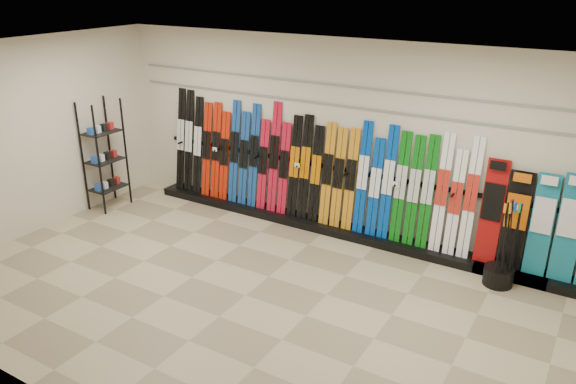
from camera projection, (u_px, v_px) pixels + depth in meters
The scene contains 12 objects.
floor at pixel (246, 295), 7.22m from camera, with size 8.00×8.00×0.00m, color gray.
back_wall at pixel (336, 137), 8.66m from camera, with size 8.00×8.00×0.00m, color beige.
left_wall at pixel (28, 138), 8.58m from camera, with size 5.00×5.00×0.00m, color beige.
ceiling at pixel (238, 58), 6.11m from camera, with size 8.00×8.00×0.00m, color silver.
ski_rack_base at pixel (340, 230), 8.90m from camera, with size 8.00×0.40×0.12m, color black.
skis at pixel (304, 168), 8.97m from camera, with size 5.37×0.29×1.83m.
snowboards at pixel (541, 224), 7.31m from camera, with size 1.57×0.23×1.45m.
accessory_rack at pixel (104, 155), 9.61m from camera, with size 0.40×0.60×1.90m, color black.
pole_bin at pixel (498, 276), 7.43m from camera, with size 0.39×0.39×0.25m, color black.
ski_poles at pixel (507, 245), 7.20m from camera, with size 0.21×0.27×1.18m.
slatwall_rail_0 at pixel (336, 105), 8.46m from camera, with size 7.60×0.02×0.03m, color gray.
slatwall_rail_1 at pixel (337, 85), 8.34m from camera, with size 7.60×0.02×0.03m, color gray.
Camera 1 is at (3.67, -5.05, 3.90)m, focal length 35.00 mm.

